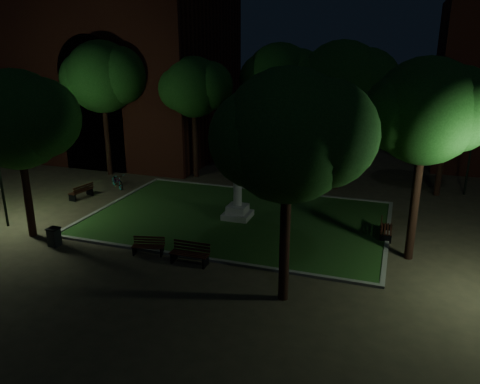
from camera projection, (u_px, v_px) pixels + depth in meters
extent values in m
plane|color=#433A28|center=(224.00, 233.00, 22.92)|extent=(80.00, 80.00, 0.00)
cube|color=#264D1B|center=(238.00, 218.00, 24.71)|extent=(15.00, 10.00, 0.08)
cube|color=slate|center=(199.00, 258.00, 20.10)|extent=(15.40, 0.20, 0.12)
cube|color=slate|center=(264.00, 191.00, 29.29)|extent=(15.40, 0.20, 0.12)
cube|color=slate|center=(114.00, 203.00, 27.06)|extent=(0.20, 10.00, 0.12)
cube|color=slate|center=(387.00, 236.00, 22.34)|extent=(0.20, 10.00, 0.12)
cube|color=#9D9991|center=(238.00, 215.00, 24.65)|extent=(1.40, 1.40, 0.30)
cube|color=#9D9991|center=(238.00, 209.00, 24.54)|extent=(1.00, 1.00, 0.40)
cylinder|color=#9D9991|center=(238.00, 187.00, 24.18)|extent=(0.44, 0.44, 2.00)
sphere|color=#9D9991|center=(238.00, 163.00, 23.80)|extent=(0.50, 0.50, 0.50)
cube|color=#461B11|center=(101.00, 61.00, 38.22)|extent=(20.00, 12.00, 15.00)
cube|color=black|center=(105.00, 120.00, 34.45)|extent=(5.00, 3.00, 7.00)
cylinder|color=black|center=(101.00, 71.00, 33.38)|extent=(5.00, 3.00, 5.00)
plane|color=orange|center=(114.00, 117.00, 35.53)|extent=(6.30, 0.00, 6.30)
cylinder|color=black|center=(27.00, 194.00, 21.96)|extent=(0.36, 0.36, 4.26)
sphere|color=#20571B|center=(16.00, 120.00, 20.90)|extent=(4.51, 4.51, 4.51)
sphere|color=#20571B|center=(40.00, 118.00, 20.70)|extent=(3.61, 3.61, 3.61)
cylinder|color=black|center=(195.00, 142.00, 31.95)|extent=(0.36, 0.36, 4.91)
sphere|color=#20571B|center=(194.00, 87.00, 30.84)|extent=(4.01, 4.01, 4.01)
sphere|color=#20571B|center=(209.00, 86.00, 30.68)|extent=(3.21, 3.21, 3.21)
sphere|color=#20571B|center=(181.00, 89.00, 30.85)|extent=(3.01, 3.01, 3.01)
cylinder|color=black|center=(337.00, 151.00, 29.23)|extent=(0.36, 0.36, 4.88)
sphere|color=#20571B|center=(341.00, 85.00, 28.01)|extent=(5.30, 5.30, 5.30)
sphere|color=#20571B|center=(365.00, 84.00, 27.74)|extent=(4.24, 4.24, 4.24)
sphere|color=#20571B|center=(323.00, 87.00, 28.10)|extent=(3.98, 3.98, 3.98)
cylinder|color=black|center=(440.00, 169.00, 28.15)|extent=(0.36, 0.36, 3.31)
sphere|color=#20571B|center=(446.00, 122.00, 27.29)|extent=(3.90, 3.90, 3.90)
sphere|color=#20571B|center=(464.00, 121.00, 27.14)|extent=(3.12, 3.12, 3.12)
sphere|color=#20571B|center=(432.00, 124.00, 27.29)|extent=(2.92, 2.92, 2.92)
cylinder|color=black|center=(415.00, 203.00, 19.47)|extent=(0.36, 0.36, 5.05)
sphere|color=#20571B|center=(426.00, 111.00, 18.32)|extent=(4.25, 4.25, 4.25)
sphere|color=#20571B|center=(455.00, 109.00, 18.14)|extent=(3.40, 3.40, 3.40)
sphere|color=#20571B|center=(402.00, 114.00, 18.34)|extent=(3.19, 3.19, 3.19)
cylinder|color=black|center=(285.00, 240.00, 16.33)|extent=(0.36, 0.36, 4.65)
sphere|color=#20571B|center=(288.00, 136.00, 15.22)|extent=(4.48, 4.48, 4.48)
sphere|color=#20571B|center=(324.00, 134.00, 15.02)|extent=(3.58, 3.58, 3.58)
sphere|color=#20571B|center=(259.00, 139.00, 15.25)|extent=(3.36, 3.36, 3.36)
cylinder|color=black|center=(107.00, 137.00, 32.41)|extent=(0.36, 0.36, 5.30)
sphere|color=#20571B|center=(102.00, 77.00, 31.17)|extent=(4.79, 4.79, 4.79)
sphere|color=#20571B|center=(119.00, 75.00, 30.95)|extent=(3.83, 3.83, 3.83)
sphere|color=#20571B|center=(87.00, 78.00, 31.23)|extent=(3.59, 3.59, 3.59)
cylinder|color=black|center=(278.00, 136.00, 33.43)|extent=(0.36, 0.36, 5.11)
sphere|color=#20571B|center=(280.00, 78.00, 32.22)|extent=(4.83, 4.83, 4.83)
sphere|color=#20571B|center=(298.00, 77.00, 31.99)|extent=(3.86, 3.86, 3.86)
sphere|color=#20571B|center=(265.00, 80.00, 32.28)|extent=(3.62, 3.62, 3.62)
cylinder|color=black|center=(2.00, 186.00, 23.15)|extent=(0.12, 0.12, 4.20)
sphere|color=#D8FFD8|center=(2.00, 146.00, 22.38)|extent=(0.28, 0.28, 0.28)
cylinder|color=black|center=(103.00, 141.00, 34.01)|extent=(0.12, 0.12, 4.22)
cylinder|color=black|center=(101.00, 111.00, 33.37)|extent=(0.90, 0.08, 0.08)
sphere|color=#D8FFD8|center=(95.00, 111.00, 33.51)|extent=(0.28, 0.28, 0.28)
sphere|color=#D8FFD8|center=(106.00, 112.00, 33.23)|extent=(0.28, 0.28, 0.28)
cylinder|color=black|center=(469.00, 161.00, 28.08)|extent=(0.12, 0.12, 4.30)
cylinder|color=black|center=(475.00, 125.00, 27.42)|extent=(0.90, 0.08, 0.08)
sphere|color=#D8FFD8|center=(466.00, 124.00, 27.56)|extent=(0.28, 0.28, 0.28)
cube|color=black|center=(135.00, 250.00, 20.56)|extent=(0.16, 0.48, 0.39)
cube|color=black|center=(162.00, 251.00, 20.45)|extent=(0.16, 0.48, 0.39)
cube|color=#34160C|center=(147.00, 248.00, 20.26)|extent=(1.39, 0.40, 0.04)
cube|color=#34160C|center=(148.00, 247.00, 20.38)|extent=(1.39, 0.40, 0.04)
cube|color=#34160C|center=(148.00, 246.00, 20.50)|extent=(1.39, 0.40, 0.04)
cube|color=#34160C|center=(149.00, 245.00, 20.61)|extent=(1.39, 0.40, 0.04)
cube|color=#34160C|center=(149.00, 242.00, 20.64)|extent=(1.38, 0.38, 0.08)
cube|color=#34160C|center=(149.00, 240.00, 20.60)|extent=(1.38, 0.38, 0.08)
cube|color=#34160C|center=(149.00, 237.00, 20.56)|extent=(1.38, 0.38, 0.08)
cube|color=black|center=(174.00, 257.00, 19.85)|extent=(0.06, 0.57, 0.46)
cube|color=black|center=(206.00, 261.00, 19.40)|extent=(0.06, 0.57, 0.46)
cube|color=#34160C|center=(187.00, 256.00, 19.34)|extent=(1.67, 0.10, 0.04)
cube|color=#34160C|center=(189.00, 255.00, 19.47)|extent=(1.67, 0.10, 0.04)
cube|color=#34160C|center=(190.00, 253.00, 19.60)|extent=(1.67, 0.10, 0.04)
cube|color=#34160C|center=(191.00, 252.00, 19.74)|extent=(1.67, 0.10, 0.04)
cube|color=#34160C|center=(192.00, 249.00, 19.76)|extent=(1.67, 0.06, 0.10)
cube|color=#34160C|center=(192.00, 246.00, 19.72)|extent=(1.67, 0.06, 0.10)
cube|color=#34160C|center=(192.00, 243.00, 19.67)|extent=(1.67, 0.06, 0.10)
cube|color=black|center=(90.00, 192.00, 28.57)|extent=(0.54, 0.14, 0.43)
cube|color=black|center=(72.00, 198.00, 27.42)|extent=(0.54, 0.14, 0.43)
cube|color=#34160C|center=(78.00, 191.00, 28.02)|extent=(0.33, 1.56, 0.04)
cube|color=#34160C|center=(80.00, 191.00, 27.96)|extent=(0.33, 1.56, 0.04)
cube|color=#34160C|center=(81.00, 191.00, 27.90)|extent=(0.33, 1.56, 0.04)
cube|color=#34160C|center=(83.00, 192.00, 27.84)|extent=(0.33, 1.56, 0.04)
cube|color=#34160C|center=(84.00, 190.00, 27.78)|extent=(0.30, 1.56, 0.09)
cube|color=#34160C|center=(84.00, 188.00, 27.74)|extent=(0.30, 1.56, 0.09)
cube|color=#34160C|center=(83.00, 186.00, 27.70)|extent=(0.30, 1.56, 0.09)
cube|color=black|center=(385.00, 239.00, 21.70)|extent=(0.53, 0.06, 0.42)
cube|color=black|center=(386.00, 228.00, 22.92)|extent=(0.53, 0.06, 0.42)
cube|color=#34160C|center=(391.00, 230.00, 22.18)|extent=(0.11, 1.55, 0.04)
cube|color=#34160C|center=(388.00, 229.00, 22.22)|extent=(0.11, 1.55, 0.04)
cube|color=#34160C|center=(385.00, 229.00, 22.26)|extent=(0.11, 1.55, 0.04)
cube|color=#34160C|center=(382.00, 229.00, 22.30)|extent=(0.11, 1.55, 0.04)
cube|color=#34160C|center=(381.00, 227.00, 22.29)|extent=(0.08, 1.55, 0.09)
cube|color=#34160C|center=(381.00, 224.00, 22.25)|extent=(0.08, 1.55, 0.09)
cube|color=#34160C|center=(381.00, 221.00, 22.21)|extent=(0.08, 1.55, 0.09)
cube|color=black|center=(301.00, 189.00, 29.06)|extent=(0.16, 0.54, 0.43)
cube|color=black|center=(279.00, 188.00, 29.24)|extent=(0.16, 0.54, 0.43)
cube|color=#34160C|center=(290.00, 184.00, 29.29)|extent=(1.56, 0.39, 0.04)
cube|color=#34160C|center=(290.00, 185.00, 29.16)|extent=(1.56, 0.39, 0.04)
cube|color=#34160C|center=(290.00, 186.00, 29.03)|extent=(1.56, 0.39, 0.04)
cube|color=#34160C|center=(290.00, 186.00, 28.90)|extent=(1.56, 0.39, 0.04)
cube|color=#34160C|center=(290.00, 185.00, 28.81)|extent=(1.55, 0.36, 0.09)
cube|color=#34160C|center=(290.00, 183.00, 28.77)|extent=(1.55, 0.36, 0.09)
cube|color=#34160C|center=(290.00, 181.00, 28.73)|extent=(1.55, 0.36, 0.09)
cube|color=black|center=(54.00, 237.00, 21.35)|extent=(0.47, 0.47, 0.81)
cube|color=black|center=(53.00, 229.00, 21.22)|extent=(0.52, 0.52, 0.05)
imported|color=black|center=(117.00, 181.00, 29.94)|extent=(1.81, 1.59, 0.94)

